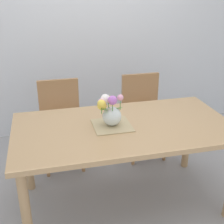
# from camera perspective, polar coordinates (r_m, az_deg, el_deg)

# --- Properties ---
(ground_plane) EXTENTS (12.00, 12.00, 0.00)m
(ground_plane) POSITION_cam_1_polar(r_m,az_deg,el_deg) (2.82, 2.04, -16.53)
(ground_plane) COLOR #939399
(back_wall) EXTENTS (7.00, 0.10, 2.80)m
(back_wall) POSITION_cam_1_polar(r_m,az_deg,el_deg) (3.75, -4.59, 17.05)
(back_wall) COLOR silver
(back_wall) RESTS_ON ground_plane
(dining_table) EXTENTS (1.75, 0.94, 0.76)m
(dining_table) POSITION_cam_1_polar(r_m,az_deg,el_deg) (2.44, 2.26, -4.37)
(dining_table) COLOR tan
(dining_table) RESTS_ON ground_plane
(chair_left) EXTENTS (0.42, 0.42, 0.90)m
(chair_left) POSITION_cam_1_polar(r_m,az_deg,el_deg) (3.16, -9.73, -1.03)
(chair_left) COLOR #9E7047
(chair_left) RESTS_ON ground_plane
(chair_right) EXTENTS (0.42, 0.42, 0.90)m
(chair_right) POSITION_cam_1_polar(r_m,az_deg,el_deg) (3.33, 5.85, 0.48)
(chair_right) COLOR #9E7047
(chair_right) RESTS_ON ground_plane
(placemat) EXTENTS (0.30, 0.30, 0.01)m
(placemat) POSITION_cam_1_polar(r_m,az_deg,el_deg) (2.39, 0.00, -2.55)
(placemat) COLOR tan
(placemat) RESTS_ON dining_table
(flower_vase) EXTENTS (0.21, 0.16, 0.26)m
(flower_vase) POSITION_cam_1_polar(r_m,az_deg,el_deg) (2.33, -0.38, 0.19)
(flower_vase) COLOR silver
(flower_vase) RESTS_ON placemat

